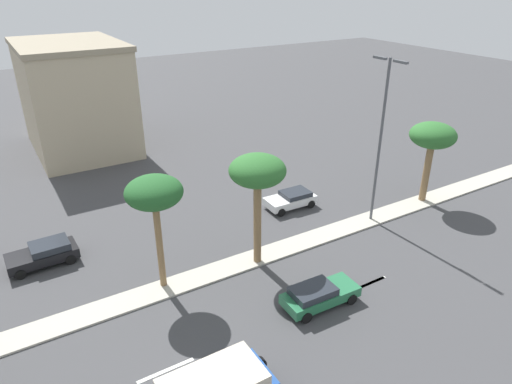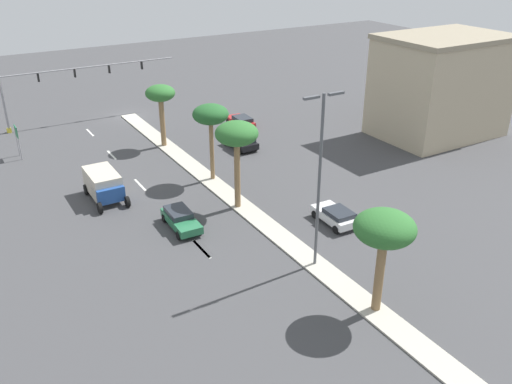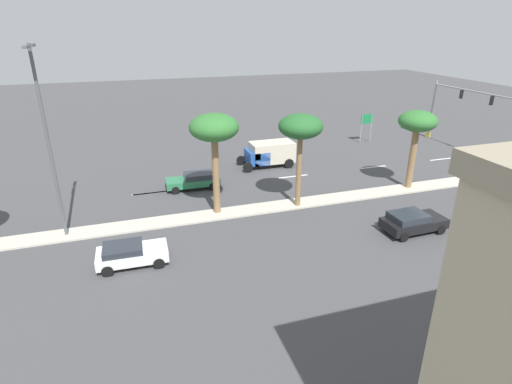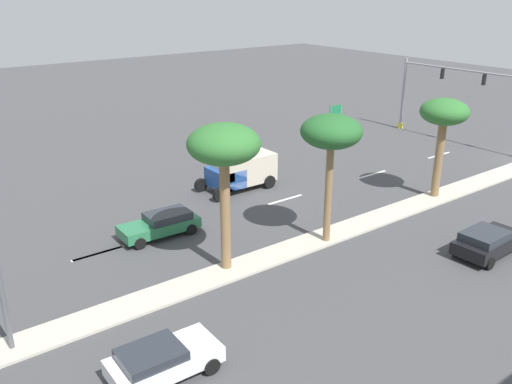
% 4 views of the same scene
% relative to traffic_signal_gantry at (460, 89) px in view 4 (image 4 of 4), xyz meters
% --- Properties ---
extents(ground_plane, '(160.00, 160.00, 0.00)m').
position_rel_traffic_signal_gantry_xyz_m(ground_plane, '(-7.60, 33.87, -4.67)').
color(ground_plane, '#424244').
extents(lane_stripe_center, '(0.20, 2.80, 0.01)m').
position_rel_traffic_signal_gantry_xyz_m(lane_stripe_center, '(-1.82, 4.68, -4.66)').
color(lane_stripe_center, silver).
rests_on(lane_stripe_center, ground).
extents(lane_stripe_outboard, '(0.20, 2.80, 0.01)m').
position_rel_traffic_signal_gantry_xyz_m(lane_stripe_outboard, '(-1.82, 12.72, -4.66)').
color(lane_stripe_outboard, silver).
rests_on(lane_stripe_outboard, ground).
extents(lane_stripe_left, '(0.20, 2.80, 0.01)m').
position_rel_traffic_signal_gantry_xyz_m(lane_stripe_left, '(-1.82, 21.12, -4.66)').
color(lane_stripe_left, silver).
rests_on(lane_stripe_left, ground).
extents(lane_stripe_far, '(0.20, 2.80, 0.01)m').
position_rel_traffic_signal_gantry_xyz_m(lane_stripe_far, '(-1.82, 33.81, -4.66)').
color(lane_stripe_far, silver).
rests_on(lane_stripe_far, ground).
extents(lane_stripe_inboard, '(0.20, 2.80, 0.01)m').
position_rel_traffic_signal_gantry_xyz_m(lane_stripe_inboard, '(-1.82, 33.89, -4.66)').
color(lane_stripe_inboard, silver).
rests_on(lane_stripe_inboard, ground).
extents(traffic_signal_gantry, '(20.46, 0.53, 6.70)m').
position_rel_traffic_signal_gantry_xyz_m(traffic_signal_gantry, '(0.00, 0.00, 0.00)').
color(traffic_signal_gantry, gray).
rests_on(traffic_signal_gantry, ground).
extents(directional_road_sign, '(0.10, 1.44, 3.31)m').
position_rel_traffic_signal_gantry_xyz_m(directional_road_sign, '(6.22, 8.72, -2.29)').
color(directional_road_sign, gray).
rests_on(directional_road_sign, ground).
extents(palm_tree_mid, '(3.03, 3.03, 6.44)m').
position_rel_traffic_signal_gantry_xyz_m(palm_tree_mid, '(-7.41, 12.99, 0.80)').
color(palm_tree_mid, olive).
rests_on(palm_tree_mid, median_curb).
extents(palm_tree_trailing, '(3.17, 3.17, 6.95)m').
position_rel_traffic_signal_gantry_xyz_m(palm_tree_trailing, '(-7.97, 23.37, 1.38)').
color(palm_tree_trailing, olive).
rests_on(palm_tree_trailing, median_curb).
extents(palm_tree_outboard, '(3.40, 3.40, 7.22)m').
position_rel_traffic_signal_gantry_xyz_m(palm_tree_outboard, '(-7.23, 29.43, 1.54)').
color(palm_tree_outboard, olive).
rests_on(palm_tree_outboard, median_curb).
extents(sedan_green_right, '(2.02, 4.46, 1.32)m').
position_rel_traffic_signal_gantry_xyz_m(sedan_green_right, '(-1.87, 30.15, -3.95)').
color(sedan_green_right, '#287047').
rests_on(sedan_green_right, ground).
extents(sedan_white_outboard, '(2.12, 4.01, 1.27)m').
position_rel_traffic_signal_gantry_xyz_m(sedan_white_outboard, '(-12.42, 35.71, -3.96)').
color(sedan_white_outboard, silver).
rests_on(sedan_white_outboard, ground).
extents(sedan_black_center, '(2.18, 4.25, 1.41)m').
position_rel_traffic_signal_gantry_xyz_m(sedan_black_center, '(-14.10, 17.76, -3.91)').
color(sedan_black_center, black).
rests_on(sedan_black_center, ground).
extents(box_truck, '(2.55, 5.28, 2.35)m').
position_rel_traffic_signal_gantry_xyz_m(box_truck, '(1.66, 22.31, -3.38)').
color(box_truck, '#234C99').
rests_on(box_truck, ground).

